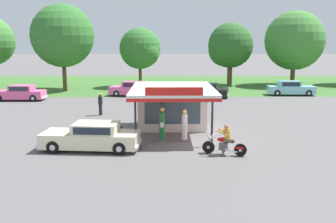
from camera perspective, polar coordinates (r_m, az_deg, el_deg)
The scene contains 18 objects.
ground_plane at distance 21.94m, azimuth 5.27°, elevation -4.63°, with size 300.00×300.00×0.00m, color #5B5959.
grass_verge_strip at distance 51.43m, azimuth 1.86°, elevation 4.14°, with size 120.00×24.00×0.01m, color #3D6B2D.
service_station_kiosk at distance 24.99m, azimuth 0.62°, elevation 1.23°, with size 5.09×7.02×3.31m.
gas_pump_nearside at distance 21.93m, azimuth -0.89°, elevation -2.14°, with size 0.44×0.44×1.99m.
gas_pump_offside at distance 21.98m, azimuth 2.48°, elevation -2.31°, with size 0.44×0.44×1.84m.
motorcycle_with_rider at distance 19.60m, azimuth 8.55°, elevation -4.57°, with size 2.18×0.97×1.58m.
featured_classic_sedan at distance 20.72m, azimuth -11.37°, elevation -3.76°, with size 5.42×2.36×1.45m.
parked_car_second_row_spare at distance 39.35m, azimuth 5.41°, elevation 3.08°, with size 5.49×3.05×1.45m.
parked_car_back_row_far_right at distance 39.91m, azimuth -21.31°, elevation 2.56°, with size 5.03×2.05×1.47m.
parked_car_back_row_far_left at distance 40.22m, azimuth -4.95°, elevation 3.33°, with size 5.71×2.61×1.53m.
parked_car_back_row_centre_left at distance 42.78m, azimuth 17.88°, elevation 3.29°, with size 5.08×2.03×1.53m.
bystander_leaning_by_kiosk at distance 30.10m, azimuth -10.09°, elevation 1.17°, with size 0.37×0.37×1.70m.
bystander_admiring_sedan at distance 29.19m, azimuth 3.73°, elevation 0.98°, with size 0.36×0.36×1.66m.
tree_oak_centre at distance 46.45m, azimuth -15.51°, elevation 10.76°, with size 7.27×7.27×9.94m.
tree_oak_right at distance 52.27m, azimuth 18.42°, elevation 10.05°, with size 7.57×7.57×9.56m.
tree_oak_distant_spare at distance 48.00m, azimuth -4.04°, elevation 9.24°, with size 5.12×5.12×7.35m.
tree_oak_far_left at distance 50.87m, azimuth 9.08°, elevation 9.54°, with size 5.82×5.82×8.06m.
spare_tire_stack at distance 24.37m, azimuth -7.55°, elevation -2.70°, with size 0.60×0.60×0.36m.
Camera 1 is at (-2.25, -21.06, 5.72)m, focal length 40.73 mm.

